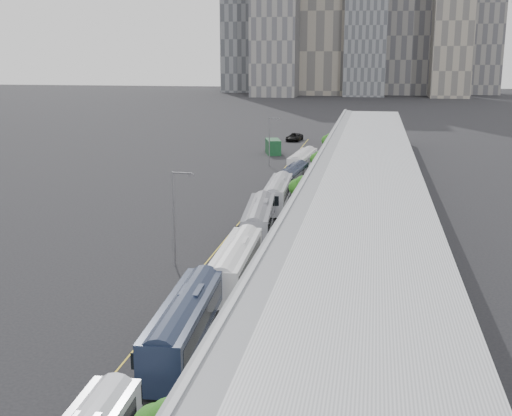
% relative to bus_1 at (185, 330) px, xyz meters
% --- Properties ---
extents(sidewalk, '(10.00, 170.00, 0.12)m').
position_rel_bus_1_xyz_m(sidewalk, '(6.93, 33.89, -1.60)').
color(sidewalk, gray).
rests_on(sidewalk, ground).
extents(lane_line, '(0.12, 160.00, 0.02)m').
position_rel_bus_1_xyz_m(lane_line, '(-3.57, 33.89, -1.65)').
color(lane_line, gold).
rests_on(lane_line, ground).
extents(depot, '(12.45, 160.40, 7.20)m').
position_rel_bus_1_xyz_m(depot, '(10.92, 33.89, 1.86)').
color(depot, gray).
rests_on(depot, ground).
extents(bus_1, '(3.46, 13.56, 3.92)m').
position_rel_bus_1_xyz_m(bus_1, '(0.00, 0.00, 0.00)').
color(bus_1, '#161E32').
rests_on(bus_1, ground).
extents(bus_2, '(3.09, 13.16, 3.82)m').
position_rel_bus_1_xyz_m(bus_2, '(0.62, 12.82, -0.04)').
color(bus_2, white).
rests_on(bus_2, ground).
extents(bus_3, '(4.02, 13.60, 3.92)m').
position_rel_bus_1_xyz_m(bus_3, '(-0.08, 27.84, -0.00)').
color(bus_3, slate).
rests_on(bus_3, ground).
extents(bus_4, '(3.16, 12.99, 3.77)m').
position_rel_bus_1_xyz_m(bus_4, '(-0.14, 42.31, -0.07)').
color(bus_4, '#A4A5AE').
rests_on(bus_4, ground).
extents(bus_5, '(3.50, 12.16, 3.51)m').
position_rel_bus_1_xyz_m(bus_5, '(0.22, 54.33, -0.18)').
color(bus_5, black).
rests_on(bus_5, ground).
extents(bus_6, '(3.64, 13.47, 3.89)m').
position_rel_bus_1_xyz_m(bus_6, '(0.24, 67.20, -0.01)').
color(bus_6, silver).
rests_on(bus_6, ground).
extents(tree_1, '(1.04, 1.04, 3.96)m').
position_rel_bus_1_xyz_m(tree_1, '(4.21, 11.44, 1.63)').
color(tree_1, black).
rests_on(tree_1, ground).
extents(tree_2, '(2.70, 2.70, 5.30)m').
position_rel_bus_1_xyz_m(tree_2, '(3.38, 37.48, 2.28)').
color(tree_2, black).
rests_on(tree_2, ground).
extents(tree_3, '(2.56, 2.56, 4.82)m').
position_rel_bus_1_xyz_m(tree_3, '(3.45, 61.98, 1.87)').
color(tree_3, black).
rests_on(tree_3, ground).
extents(tree_4, '(2.71, 2.71, 4.88)m').
position_rel_bus_1_xyz_m(tree_4, '(3.36, 85.36, 1.86)').
color(tree_4, black).
rests_on(tree_4, ground).
extents(tree_5, '(1.73, 1.73, 4.37)m').
position_rel_bus_1_xyz_m(tree_5, '(3.86, 105.21, 1.81)').
color(tree_5, black).
rests_on(tree_5, ground).
extents(street_lamp_near, '(2.04, 0.22, 8.96)m').
position_rel_bus_1_xyz_m(street_lamp_near, '(-6.06, 17.56, 3.51)').
color(street_lamp_near, '#59595E').
rests_on(street_lamp_near, ground).
extents(street_lamp_far, '(2.04, 0.22, 8.64)m').
position_rel_bus_1_xyz_m(street_lamp_far, '(-6.35, 74.33, 3.35)').
color(street_lamp_far, '#59595E').
rests_on(street_lamp_far, ground).
extents(shipping_container, '(4.04, 6.23, 2.96)m').
position_rel_bus_1_xyz_m(shipping_container, '(-8.15, 89.04, -0.18)').
color(shipping_container, '#11391E').
rests_on(shipping_container, ground).
extents(suv, '(3.82, 6.76, 1.78)m').
position_rel_bus_1_xyz_m(suv, '(-6.48, 110.24, -0.77)').
color(suv, black).
rests_on(suv, ground).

